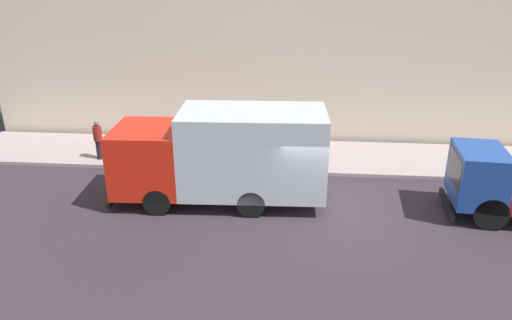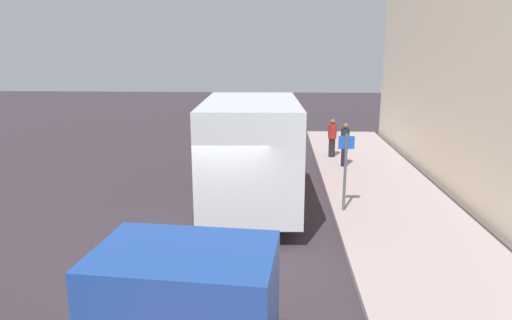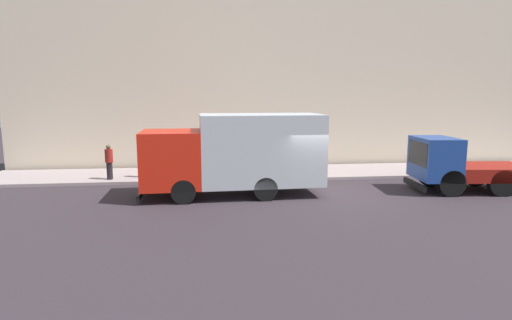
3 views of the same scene
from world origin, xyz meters
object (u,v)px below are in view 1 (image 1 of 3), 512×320
at_px(large_utility_truck, 224,154).
at_px(street_sign_post, 257,136).
at_px(small_flatbed_truck, 508,186).
at_px(pedestrian_walking, 138,137).
at_px(pedestrian_standing, 98,139).

bearing_deg(large_utility_truck, street_sign_post, -21.06).
bearing_deg(small_flatbed_truck, pedestrian_walking, 79.18).
bearing_deg(pedestrian_walking, pedestrian_standing, 104.93).
height_order(large_utility_truck, small_flatbed_truck, large_utility_truck).
height_order(large_utility_truck, pedestrian_walking, large_utility_truck).
distance_m(small_flatbed_truck, street_sign_post, 8.82).
relative_size(small_flatbed_truck, street_sign_post, 2.22).
bearing_deg(street_sign_post, small_flatbed_truck, -110.14).
bearing_deg(small_flatbed_truck, street_sign_post, 74.71).
bearing_deg(large_utility_truck, pedestrian_walking, 48.43).
distance_m(pedestrian_walking, street_sign_post, 5.07).
bearing_deg(pedestrian_walking, street_sign_post, -93.86).
bearing_deg(large_utility_truck, pedestrian_standing, 59.50).
bearing_deg(pedestrian_standing, street_sign_post, 165.89).
xyz_separation_m(pedestrian_walking, street_sign_post, (-0.69, -5.00, 0.42)).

